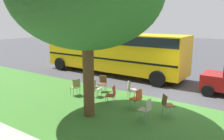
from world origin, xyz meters
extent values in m
plane|color=#424247|center=(0.00, 0.00, 0.00)|extent=(80.00, 80.00, 0.00)
cube|color=#3D752D|center=(0.00, 3.20, 0.00)|extent=(48.00, 6.00, 0.01)
cylinder|color=brown|center=(2.20, 3.76, 1.71)|extent=(0.44, 0.44, 3.42)
cube|color=brown|center=(3.63, 0.97, 0.44)|extent=(0.55, 0.53, 0.04)
cube|color=brown|center=(3.70, 0.81, 0.68)|extent=(0.40, 0.24, 0.40)
cylinder|color=gray|center=(3.73, 1.20, 0.21)|extent=(0.02, 0.02, 0.42)
cylinder|color=gray|center=(3.40, 1.06, 0.21)|extent=(0.02, 0.02, 0.42)
cylinder|color=gray|center=(3.86, 0.89, 0.21)|extent=(0.02, 0.02, 0.42)
cylinder|color=gray|center=(3.53, 0.75, 0.21)|extent=(0.02, 0.02, 0.42)
cube|color=#335184|center=(4.43, 1.21, 0.44)|extent=(0.56, 0.57, 0.04)
cube|color=#335184|center=(4.59, 1.31, 0.68)|extent=(0.28, 0.39, 0.40)
cylinder|color=gray|center=(4.20, 1.28, 0.21)|extent=(0.02, 0.02, 0.42)
cylinder|color=gray|center=(4.38, 0.97, 0.21)|extent=(0.02, 0.02, 0.42)
cylinder|color=gray|center=(4.49, 1.46, 0.21)|extent=(0.02, 0.02, 0.42)
cylinder|color=gray|center=(4.67, 1.15, 0.21)|extent=(0.02, 0.02, 0.42)
cube|color=#ADA393|center=(0.12, 2.97, 0.44)|extent=(0.40, 0.42, 0.04)
cube|color=#ADA393|center=(-0.06, 2.98, 0.68)|extent=(0.09, 0.40, 0.40)
cylinder|color=gray|center=(0.29, 2.79, 0.21)|extent=(0.02, 0.02, 0.42)
cylinder|color=gray|center=(0.30, 3.15, 0.21)|extent=(0.02, 0.02, 0.42)
cylinder|color=gray|center=(-0.05, 2.80, 0.21)|extent=(0.02, 0.02, 0.42)
cylinder|color=gray|center=(-0.04, 3.16, 0.21)|extent=(0.02, 0.02, 0.42)
cube|color=#C64C1E|center=(1.01, 2.04, 0.44)|extent=(0.44, 0.46, 0.04)
cube|color=#C64C1E|center=(0.83, 2.06, 0.68)|extent=(0.13, 0.41, 0.40)
cylinder|color=gray|center=(1.16, 1.85, 0.21)|extent=(0.02, 0.02, 0.42)
cylinder|color=gray|center=(1.20, 2.20, 0.21)|extent=(0.02, 0.02, 0.42)
cylinder|color=gray|center=(0.82, 1.88, 0.21)|extent=(0.02, 0.02, 0.42)
cylinder|color=gray|center=(0.86, 2.24, 0.21)|extent=(0.02, 0.02, 0.42)
cube|color=olive|center=(4.41, 2.24, 0.44)|extent=(0.52, 0.53, 0.04)
cube|color=olive|center=(4.24, 2.30, 0.68)|extent=(0.22, 0.40, 0.40)
cylinder|color=gray|center=(4.51, 2.02, 0.21)|extent=(0.02, 0.02, 0.42)
cylinder|color=gray|center=(4.63, 2.35, 0.21)|extent=(0.02, 0.02, 0.42)
cylinder|color=gray|center=(4.19, 2.13, 0.21)|extent=(0.02, 0.02, 0.42)
cylinder|color=gray|center=(4.31, 2.47, 0.21)|extent=(0.02, 0.02, 0.42)
cube|color=#B7332D|center=(2.17, 2.30, 0.44)|extent=(0.53, 0.54, 0.04)
cube|color=#B7332D|center=(2.01, 2.24, 0.68)|extent=(0.22, 0.40, 0.40)
cylinder|color=gray|center=(2.40, 2.19, 0.21)|extent=(0.02, 0.02, 0.42)
cylinder|color=gray|center=(2.27, 2.53, 0.21)|extent=(0.02, 0.02, 0.42)
cylinder|color=gray|center=(2.08, 2.07, 0.21)|extent=(0.02, 0.02, 0.42)
cylinder|color=gray|center=(1.95, 2.41, 0.21)|extent=(0.02, 0.02, 0.42)
cube|color=#ADA393|center=(3.36, 1.80, 0.44)|extent=(0.43, 0.45, 0.04)
cube|color=#ADA393|center=(3.54, 1.81, 0.68)|extent=(0.12, 0.40, 0.40)
cylinder|color=gray|center=(3.17, 1.96, 0.21)|extent=(0.02, 0.02, 0.42)
cylinder|color=gray|center=(3.20, 1.61, 0.21)|extent=(0.02, 0.02, 0.42)
cylinder|color=gray|center=(3.51, 1.99, 0.21)|extent=(0.02, 0.02, 0.42)
cylinder|color=gray|center=(3.54, 1.63, 0.21)|extent=(0.02, 0.02, 0.42)
cube|color=#ADA393|center=(1.76, 1.01, 0.44)|extent=(0.58, 0.58, 0.04)
cube|color=#ADA393|center=(1.89, 1.14, 0.68)|extent=(0.35, 0.34, 0.40)
cylinder|color=gray|center=(1.52, 1.01, 0.21)|extent=(0.02, 0.02, 0.42)
cylinder|color=gray|center=(1.77, 0.76, 0.21)|extent=(0.02, 0.02, 0.42)
cylinder|color=gray|center=(1.75, 1.26, 0.21)|extent=(0.02, 0.02, 0.42)
cylinder|color=gray|center=(2.01, 1.01, 0.21)|extent=(0.02, 0.02, 0.42)
cube|color=brown|center=(-0.45, 1.97, 0.44)|extent=(0.58, 0.58, 0.04)
cube|color=brown|center=(-0.33, 2.10, 0.68)|extent=(0.34, 0.34, 0.40)
cylinder|color=gray|center=(-0.70, 1.98, 0.21)|extent=(0.02, 0.02, 0.42)
cylinder|color=gray|center=(-0.45, 1.72, 0.21)|extent=(0.02, 0.02, 0.42)
cylinder|color=gray|center=(-0.46, 2.22, 0.21)|extent=(0.02, 0.02, 0.42)
cylinder|color=gray|center=(-0.21, 1.96, 0.21)|extent=(0.02, 0.02, 0.42)
cylinder|color=black|center=(-1.21, -1.40, 0.30)|extent=(0.60, 0.18, 0.60)
cylinder|color=black|center=(-1.21, -3.14, 0.30)|extent=(0.60, 0.18, 0.60)
cube|color=yellow|center=(5.59, -2.85, 1.63)|extent=(10.40, 2.44, 2.50)
cube|color=black|center=(5.59, -2.85, 1.28)|extent=(10.30, 2.46, 0.12)
cube|color=black|center=(5.59, -2.85, 2.53)|extent=(10.30, 2.46, 0.56)
cylinder|color=black|center=(9.59, -1.59, 0.48)|extent=(0.96, 0.28, 0.96)
cylinder|color=black|center=(9.59, -4.11, 0.48)|extent=(0.96, 0.28, 0.96)
cylinder|color=black|center=(1.59, -1.59, 0.48)|extent=(0.96, 0.28, 0.96)
cylinder|color=black|center=(1.59, -4.11, 0.48)|extent=(0.96, 0.28, 0.96)
camera|label=1|loc=(-3.58, 10.50, 3.81)|focal=37.13mm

